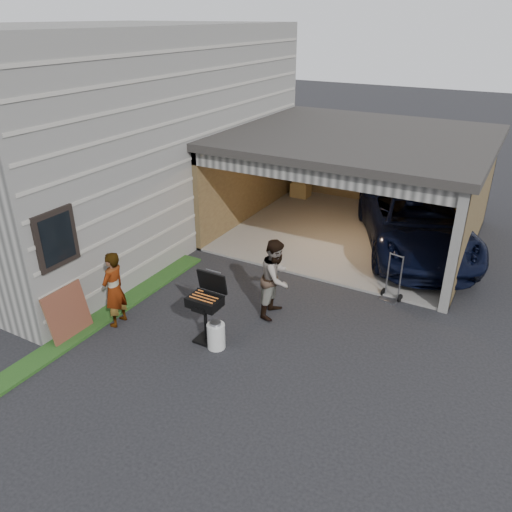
# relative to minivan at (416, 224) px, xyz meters

# --- Properties ---
(ground) EXTENTS (80.00, 80.00, 0.00)m
(ground) POSITION_rel_minivan_xyz_m (-2.58, -6.29, -0.75)
(ground) COLOR black
(ground) RESTS_ON ground
(house) EXTENTS (7.00, 11.00, 5.50)m
(house) POSITION_rel_minivan_xyz_m (-8.58, -2.29, 2.00)
(house) COLOR #474744
(house) RESTS_ON ground
(groundcover_strip) EXTENTS (0.50, 8.00, 0.06)m
(groundcover_strip) POSITION_rel_minivan_xyz_m (-4.83, -7.29, -0.72)
(groundcover_strip) COLOR #193814
(groundcover_strip) RESTS_ON ground
(garage) EXTENTS (6.80, 6.30, 2.90)m
(garage) POSITION_rel_minivan_xyz_m (-1.82, 0.50, 1.12)
(garage) COLOR #605E59
(garage) RESTS_ON ground
(minivan) EXTENTS (4.48, 5.95, 1.50)m
(minivan) POSITION_rel_minivan_xyz_m (0.00, 0.00, 0.00)
(minivan) COLOR black
(minivan) RESTS_ON ground
(woman) EXTENTS (0.44, 0.62, 1.60)m
(woman) POSITION_rel_minivan_xyz_m (-4.42, -6.48, 0.05)
(woman) COLOR silver
(woman) RESTS_ON ground
(man) EXTENTS (0.68, 0.86, 1.69)m
(man) POSITION_rel_minivan_xyz_m (-1.78, -4.57, 0.10)
(man) COLOR #402419
(man) RESTS_ON ground
(bbq_grill) EXTENTS (0.62, 0.54, 1.38)m
(bbq_grill) POSITION_rel_minivan_xyz_m (-2.50, -6.06, 0.07)
(bbq_grill) COLOR black
(bbq_grill) RESTS_ON ground
(propane_tank) EXTENTS (0.35, 0.35, 0.51)m
(propane_tank) POSITION_rel_minivan_xyz_m (-2.21, -6.18, -0.50)
(propane_tank) COLOR silver
(propane_tank) RESTS_ON ground
(plywood_panel) EXTENTS (0.26, 0.93, 1.02)m
(plywood_panel) POSITION_rel_minivan_xyz_m (-4.92, -7.25, -0.24)
(plywood_panel) COLOR #592A1E
(plywood_panel) RESTS_ON ground
(hand_truck) EXTENTS (0.48, 0.41, 1.10)m
(hand_truck) POSITION_rel_minivan_xyz_m (0.19, -2.82, -0.54)
(hand_truck) COLOR slate
(hand_truck) RESTS_ON ground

